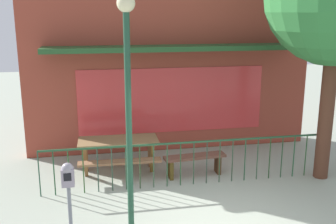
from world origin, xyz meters
name	(u,v)px	position (x,y,z in m)	size (l,w,h in m)	color
pub_storefront	(171,47)	(0.00, 4.40, 2.71)	(7.50, 1.30, 5.46)	#603017
patio_fence_front	(194,155)	(0.00, 1.86, 0.66)	(6.32, 0.04, 0.97)	#21492C
picnic_table_left	(118,146)	(-1.52, 2.88, 0.61)	(1.83, 1.40, 0.79)	olive
patio_bench	(195,161)	(0.14, 2.32, 0.35)	(1.42, 0.44, 0.48)	brown
parking_meter_near	(68,185)	(-2.44, -0.34, 1.16)	(0.18, 0.17, 1.50)	slate
street_lamp	(128,83)	(-1.49, 0.26, 2.53)	(0.28, 0.28, 3.86)	#204A34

